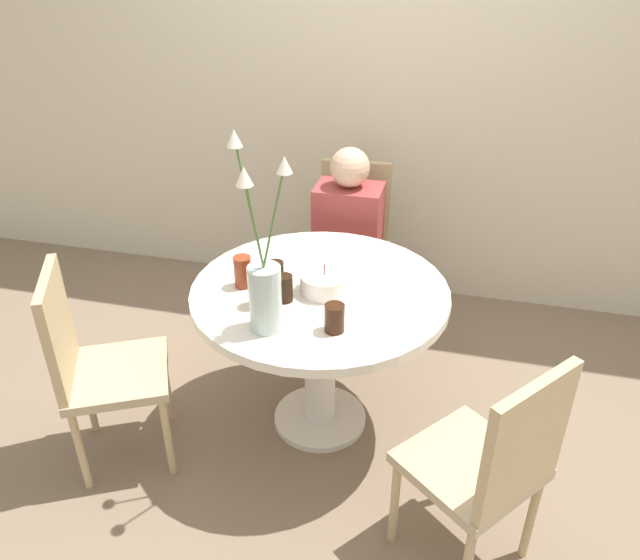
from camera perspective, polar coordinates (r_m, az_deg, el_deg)
ground_plane at (r=2.99m, az=0.00°, el=-12.66°), size 16.00×16.00×0.00m
wall_back at (r=3.56m, az=5.37°, el=18.23°), size 8.00×0.05×2.60m
dining_table at (r=2.63m, az=0.00°, el=-3.49°), size 1.06×1.06×0.72m
chair_near_front at (r=3.46m, az=2.96°, el=4.03°), size 0.42×0.42×0.90m
chair_right_flank at (r=2.66m, az=-20.00°, el=-6.93°), size 0.54×0.54×0.90m
chair_far_back at (r=2.18m, az=15.41°, el=-15.73°), size 0.56×0.56×0.90m
birthday_cake at (r=2.52m, az=0.41°, el=-0.26°), size 0.20×0.20×0.12m
flower_vase at (r=2.22m, az=-5.14°, el=-0.29°), size 0.20×0.23×0.75m
side_plate at (r=2.72m, az=-3.78°, el=1.30°), size 0.19×0.19×0.01m
drink_glass_0 at (r=2.28m, az=1.33°, el=-3.49°), size 0.08×0.08×0.11m
drink_glass_1 at (r=2.43m, az=-5.62°, el=-1.02°), size 0.07×0.07×0.13m
drink_glass_2 at (r=2.45m, az=-3.27°, el=-0.76°), size 0.07×0.07×0.11m
drink_glass_3 at (r=2.56m, az=-7.07°, el=0.76°), size 0.07×0.07×0.13m
drink_glass_4 at (r=2.53m, az=-4.07°, el=0.39°), size 0.07×0.07×0.12m
person_woman at (r=3.32m, az=2.55°, el=2.69°), size 0.34×0.24×1.06m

